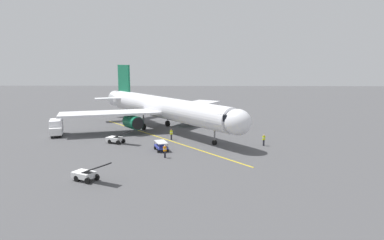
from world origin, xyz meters
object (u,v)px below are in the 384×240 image
Objects in this scene: box_truck_near_nose at (56,127)px; airplane at (164,108)px; ground_crew_wing_walker at (165,151)px; baggage_cart_portside at (161,146)px; ground_crew_marshaller at (264,140)px; belt_loader_rear_apron at (86,174)px; belt_loader_starboard_side at (116,139)px; ground_crew_loader at (171,134)px.

airplane is at bearing -164.58° from box_truck_near_nose.
airplane is 6.84× the size of box_truck_near_nose.
baggage_cart_portside is at bearing -76.45° from ground_crew_wing_walker.
box_truck_near_nose is 1.70× the size of baggage_cart_portside.
belt_loader_rear_apron is (21.30, 15.45, -0.17)m from ground_crew_marshaller.
belt_loader_starboard_side is at bearing 57.97° from airplane.
ground_crew_marshaller reaches higher than baggage_cart_portside.
ground_crew_loader is 0.37× the size of belt_loader_rear_apron.
ground_crew_wing_walker is 10.29m from ground_crew_loader.
ground_crew_wing_walker and ground_crew_loader have the same top height.
ground_crew_wing_walker is 0.34× the size of box_truck_near_nose.
airplane reaches higher than belt_loader_rear_apron.
box_truck_near_nose is 1.08× the size of belt_loader_rear_apron.
belt_loader_starboard_side reaches higher than baggage_cart_portside.
airplane is 7.37× the size of belt_loader_rear_apron.
belt_loader_starboard_side is (8.21, 2.44, -0.17)m from ground_crew_loader.
belt_loader_rear_apron is at bearing 68.75° from ground_crew_loader.
belt_loader_starboard_side is 1.01× the size of belt_loader_rear_apron.
airplane is at bearing -35.30° from ground_crew_marshaller.
belt_loader_rear_apron is (6.52, 12.39, 0.06)m from baggage_cart_portside.
ground_crew_marshaller is 0.34× the size of box_truck_near_nose.
ground_crew_marshaller and ground_crew_wing_walker have the same top height.
belt_loader_rear_apron is (7.39, 8.77, -0.17)m from ground_crew_wing_walker.
ground_crew_marshaller is 14.35m from ground_crew_loader.
belt_loader_starboard_side is (7.31, -4.24, 0.06)m from baggage_cart_portside.
airplane is 18.25m from ground_crew_wing_walker.
airplane reaches higher than baggage_cart_portside.
baggage_cart_portside is 8.45m from belt_loader_starboard_side.
ground_crew_loader is (-1.93, 7.59, -3.12)m from airplane.
airplane is 8.43m from ground_crew_loader.
baggage_cart_portside is (-1.04, 14.26, -3.35)m from airplane.
ground_crew_wing_walker reaches higher than baggage_cart_portside.
box_truck_near_nose reaches higher than ground_crew_loader.
ground_crew_wing_walker is 23.40m from box_truck_near_nose.
ground_crew_marshaller is at bearing -144.05° from belt_loader_rear_apron.
box_truck_near_nose is (17.49, 4.83, -2.62)m from airplane.
ground_crew_loader is at bearing -163.46° from belt_loader_starboard_side.
ground_crew_wing_walker is at bearing 89.89° from ground_crew_loader.
belt_loader_rear_apron is at bearing 49.88° from ground_crew_wing_walker.
ground_crew_marshaller is 1.00× the size of ground_crew_wing_walker.
ground_crew_loader is 20.45m from belt_loader_rear_apron.
ground_crew_wing_walker is at bearing 146.06° from box_truck_near_nose.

